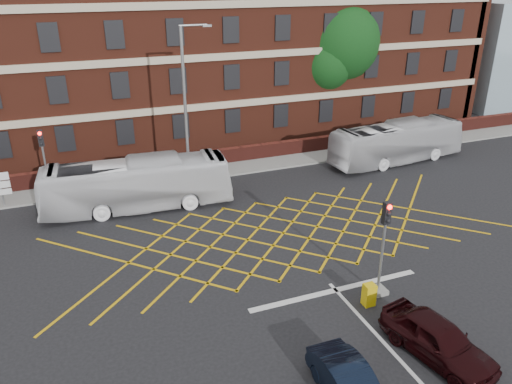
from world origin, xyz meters
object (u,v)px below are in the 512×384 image
object	(u,v)px
direction_signs	(0,185)
car_maroon	(438,339)
traffic_light_near	(382,257)
traffic_light_far	(47,171)
bus_left	(137,184)
bus_right	(397,142)
deciduous_tree	(336,47)
street_lamp	(188,137)
utility_cabinet	(369,295)

from	to	relation	value
direction_signs	car_maroon	bearing A→B (deg)	-51.65
traffic_light_near	traffic_light_far	distance (m)	20.09
traffic_light_near	traffic_light_far	bearing A→B (deg)	129.80
bus_left	traffic_light_far	xyz separation A→B (m)	(-4.74, 3.29, 0.28)
bus_right	traffic_light_far	size ratio (longest dim) A/B	2.42
car_maroon	traffic_light_near	xyz separation A→B (m)	(0.28, 4.01, 1.02)
car_maroon	traffic_light_far	bearing A→B (deg)	111.26
traffic_light_far	direction_signs	world-z (taller)	traffic_light_far
car_maroon	deciduous_tree	xyz separation A→B (m)	(10.54, 26.37, 6.10)
bus_right	street_lamp	world-z (taller)	street_lamp
deciduous_tree	car_maroon	bearing A→B (deg)	-111.78
deciduous_tree	traffic_light_far	world-z (taller)	deciduous_tree
traffic_light_far	utility_cabinet	distance (m)	20.06
utility_cabinet	direction_signs	bearing A→B (deg)	132.90
traffic_light_far	direction_signs	size ratio (longest dim) A/B	1.94
bus_left	direction_signs	size ratio (longest dim) A/B	4.85
street_lamp	direction_signs	distance (m)	11.07
direction_signs	utility_cabinet	distance (m)	21.44
bus_left	bus_right	size ratio (longest dim) A/B	1.03
traffic_light_far	bus_right	bearing A→B (deg)	-5.44
traffic_light_near	street_lamp	distance (m)	14.42
deciduous_tree	utility_cabinet	xyz separation A→B (m)	(-11.09, -22.93, -6.36)
bus_left	car_maroon	distance (m)	17.97
bus_right	deciduous_tree	world-z (taller)	deciduous_tree
car_maroon	deciduous_tree	size ratio (longest dim) A/B	0.40
bus_right	deciduous_tree	size ratio (longest dim) A/B	0.96
car_maroon	traffic_light_far	world-z (taller)	traffic_light_far
traffic_light_near	street_lamp	world-z (taller)	street_lamp
bus_right	utility_cabinet	bearing A→B (deg)	135.67
street_lamp	deciduous_tree	bearing A→B (deg)	30.60
car_maroon	deciduous_tree	distance (m)	29.04
bus_right	car_maroon	size ratio (longest dim) A/B	2.38
direction_signs	bus_left	bearing A→B (deg)	-22.22
bus_right	traffic_light_near	distance (m)	16.80
bus_left	bus_right	bearing A→B (deg)	-81.78
deciduous_tree	bus_right	bearing A→B (deg)	-89.39
street_lamp	utility_cabinet	world-z (taller)	street_lamp
traffic_light_far	utility_cabinet	bearing A→B (deg)	-53.07
street_lamp	traffic_light_far	bearing A→B (deg)	166.88
deciduous_tree	traffic_light_near	bearing A→B (deg)	-114.65
car_maroon	traffic_light_far	distance (m)	23.18
street_lamp	bus_right	bearing A→B (deg)	-1.15
bus_left	traffic_light_near	distance (m)	14.62
deciduous_tree	traffic_light_near	xyz separation A→B (m)	(-10.26, -22.36, -5.08)
bus_left	deciduous_tree	world-z (taller)	deciduous_tree
car_maroon	direction_signs	size ratio (longest dim) A/B	1.98
traffic_light_near	utility_cabinet	size ratio (longest dim) A/B	4.42
street_lamp	utility_cabinet	distance (m)	14.91
traffic_light_near	utility_cabinet	world-z (taller)	traffic_light_near
street_lamp	utility_cabinet	size ratio (longest dim) A/B	10.26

